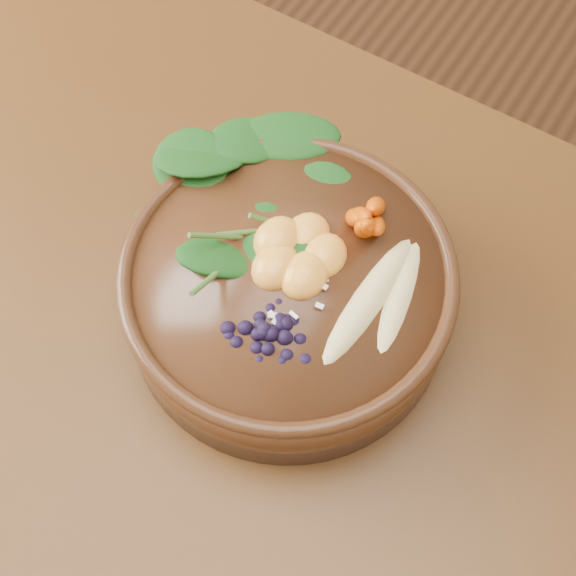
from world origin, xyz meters
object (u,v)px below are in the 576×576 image
(dining_table, at_px, (99,364))
(banana_halves, at_px, (386,290))
(blueberry_pile, at_px, (266,322))
(stoneware_bowl, at_px, (288,293))
(carrot_cluster, at_px, (378,190))
(mandarin_cluster, at_px, (298,245))
(kale_heap, at_px, (263,187))

(dining_table, height_order, banana_halves, banana_halves)
(banana_halves, distance_m, blueberry_pile, 0.11)
(stoneware_bowl, bearing_deg, carrot_cluster, 68.38)
(stoneware_bowl, height_order, blueberry_pile, blueberry_pile)
(dining_table, distance_m, mandarin_cluster, 0.28)
(dining_table, bearing_deg, blueberry_pile, 18.02)
(carrot_cluster, xyz_separation_m, blueberry_pile, (-0.02, -0.15, -0.02))
(carrot_cluster, xyz_separation_m, banana_halves, (0.05, -0.07, -0.03))
(kale_heap, distance_m, carrot_cluster, 0.10)
(stoneware_bowl, bearing_deg, dining_table, -143.97)
(stoneware_bowl, height_order, carrot_cluster, carrot_cluster)
(dining_table, relative_size, blueberry_pile, 11.67)
(kale_heap, height_order, banana_halves, kale_heap)
(blueberry_pile, bearing_deg, kale_heap, 123.88)
(carrot_cluster, bearing_deg, stoneware_bowl, -123.69)
(dining_table, bearing_deg, mandarin_cluster, 40.44)
(mandarin_cluster, xyz_separation_m, blueberry_pile, (0.02, -0.08, 0.00))
(blueberry_pile, bearing_deg, carrot_cluster, 82.53)
(stoneware_bowl, relative_size, mandarin_cluster, 3.15)
(carrot_cluster, relative_size, mandarin_cluster, 0.87)
(stoneware_bowl, bearing_deg, blueberry_pile, -75.06)
(kale_heap, bearing_deg, carrot_cluster, 22.59)
(carrot_cluster, bearing_deg, banana_halves, -66.94)
(stoneware_bowl, bearing_deg, banana_halves, 14.82)
(mandarin_cluster, bearing_deg, stoneware_bowl, -84.27)
(kale_heap, relative_size, mandarin_cluster, 2.07)
(banana_halves, distance_m, mandarin_cluster, 0.08)
(kale_heap, relative_size, blueberry_pile, 1.42)
(banana_halves, relative_size, mandarin_cluster, 1.83)
(carrot_cluster, bearing_deg, kale_heap, -169.49)
(dining_table, relative_size, carrot_cluster, 19.54)
(mandarin_cluster, bearing_deg, blueberry_pile, -77.19)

